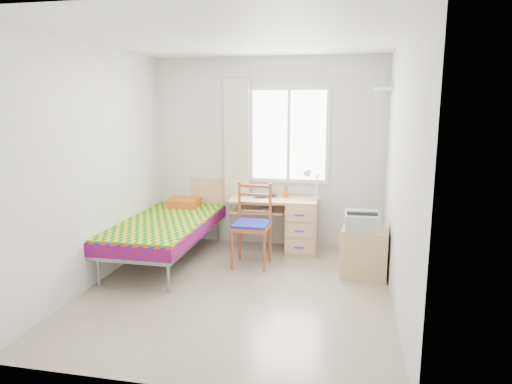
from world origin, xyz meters
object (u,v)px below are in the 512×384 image
Objects in this scene: desk at (296,223)px; chair at (253,220)px; bed at (169,225)px; cabinet at (364,252)px; printer at (362,220)px.

chair reaches higher than desk.
bed reaches higher than cabinet.
desk reaches higher than cabinet.
cabinet is at bearing -2.55° from printer.
chair is 1.31m from printer.
bed is 2.09× the size of chair.
desk is 1.17× the size of chair.
chair is 1.38m from cabinet.
bed reaches higher than desk.
chair is at bearing 1.00° from bed.
desk is 1.13m from cabinet.
chair is 1.80× the size of cabinet.
chair reaches higher than bed.
chair reaches higher than printer.
desk is (1.56, 0.61, -0.05)m from bed.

